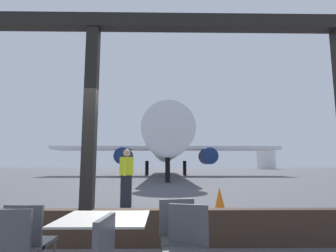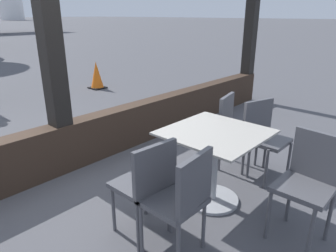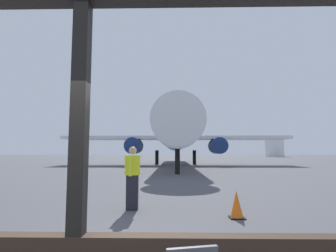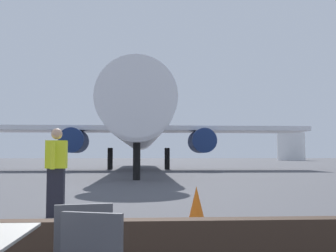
{
  "view_description": "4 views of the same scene",
  "coord_description": "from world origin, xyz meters",
  "views": [
    {
      "loc": [
        1.21,
        -4.53,
        1.25
      ],
      "look_at": [
        1.46,
        10.66,
        3.41
      ],
      "focal_mm": 29.66,
      "sensor_mm": 36.0,
      "label": 1
    },
    {
      "loc": [
        -1.61,
        -3.11,
        1.75
      ],
      "look_at": [
        -0.1,
        -1.74,
        1.0
      ],
      "focal_mm": 32.92,
      "sensor_mm": 36.0,
      "label": 2
    },
    {
      "loc": [
        1.22,
        -3.43,
        1.59
      ],
      "look_at": [
        0.88,
        13.92,
        3.28
      ],
      "focal_mm": 28.62,
      "sensor_mm": 36.0,
      "label": 3
    },
    {
      "loc": [
        1.76,
        -4.29,
        1.21
      ],
      "look_at": [
        2.82,
        12.48,
        2.38
      ],
      "focal_mm": 44.61,
      "sensor_mm": 36.0,
      "label": 4
    }
  ],
  "objects": [
    {
      "name": "window_frame",
      "position": [
        0.0,
        0.0,
        1.41
      ],
      "size": [
        8.73,
        0.24,
        3.83
      ],
      "color": "#38281E",
      "rests_on": "ground"
    },
    {
      "name": "dining_table",
      "position": [
        0.62,
        -1.67,
        0.45
      ],
      "size": [
        0.86,
        0.86,
        0.73
      ],
      "color": "#ADA89E",
      "rests_on": "ground"
    },
    {
      "name": "fuel_storage_tank",
      "position": [
        35.2,
        87.31,
        3.11
      ],
      "size": [
        6.1,
        6.1,
        6.23
      ],
      "primitive_type": "cylinder",
      "color": "white",
      "rests_on": "ground"
    },
    {
      "name": "cafe_chair_side_extra",
      "position": [
        1.38,
        -1.42,
        0.53
      ],
      "size": [
        0.46,
        0.46,
        0.87
      ],
      "color": "#4C4C51",
      "rests_on": "ground"
    },
    {
      "name": "airplane",
      "position": [
        1.52,
        29.29,
        3.61
      ],
      "size": [
        27.37,
        34.07,
        10.44
      ],
      "color": "silver",
      "rests_on": "ground"
    },
    {
      "name": "ground_plane",
      "position": [
        0.0,
        40.0,
        0.0
      ],
      "size": [
        220.0,
        220.0,
        0.0
      ],
      "primitive_type": "plane",
      "color": "#4C4C51"
    },
    {
      "name": "ground_crew_worker",
      "position": [
        0.08,
        4.08,
        0.9
      ],
      "size": [
        0.4,
        0.57,
        1.74
      ],
      "color": "black",
      "rests_on": "ground"
    },
    {
      "name": "cafe_chair_aisle_right",
      "position": [
        1.43,
        -1.77,
        0.52
      ],
      "size": [
        0.48,
        0.48,
        0.86
      ],
      "color": "#4C4C51",
      "rests_on": "ground"
    },
    {
      "name": "cafe_chair_window_right",
      "position": [
        -0.16,
        -1.58,
        0.52
      ],
      "size": [
        0.42,
        0.42,
        0.86
      ],
      "color": "#4C4C51",
      "rests_on": "ground"
    },
    {
      "name": "cafe_chair_window_left",
      "position": [
        -0.15,
        -1.92,
        0.52
      ],
      "size": [
        0.42,
        0.42,
        0.87
      ],
      "color": "#4C4C51",
      "rests_on": "ground"
    },
    {
      "name": "traffic_cone",
      "position": [
        2.75,
        3.22,
        0.31
      ],
      "size": [
        0.36,
        0.36,
        0.65
      ],
      "color": "orange",
      "rests_on": "ground"
    }
  ]
}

